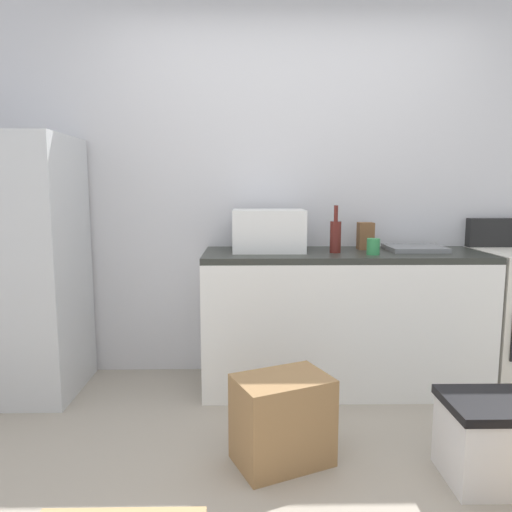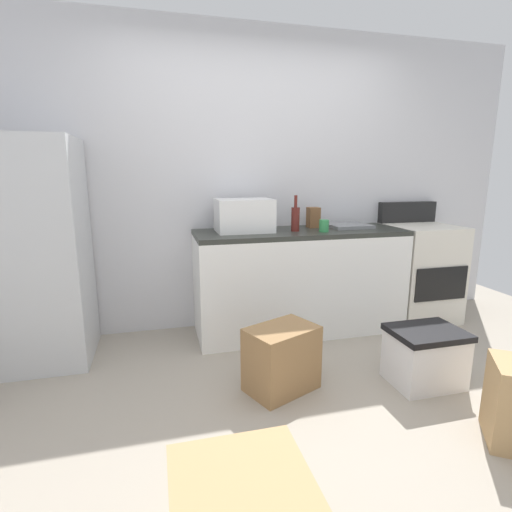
% 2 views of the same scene
% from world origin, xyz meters
% --- Properties ---
extents(ground_plane, '(6.00, 6.00, 0.00)m').
position_xyz_m(ground_plane, '(0.00, 0.00, 0.00)').
color(ground_plane, '#9E9384').
extents(wall_back, '(5.00, 0.10, 2.60)m').
position_xyz_m(wall_back, '(0.00, 1.55, 1.30)').
color(wall_back, silver).
rests_on(wall_back, ground_plane).
extents(kitchen_counter, '(1.80, 0.60, 0.90)m').
position_xyz_m(kitchen_counter, '(0.30, 1.20, 0.45)').
color(kitchen_counter, white).
rests_on(kitchen_counter, ground_plane).
extents(refrigerator, '(0.68, 0.66, 1.63)m').
position_xyz_m(refrigerator, '(-1.75, 1.15, 0.81)').
color(refrigerator, silver).
rests_on(refrigerator, ground_plane).
extents(stove_oven, '(0.60, 0.61, 1.10)m').
position_xyz_m(stove_oven, '(1.52, 1.21, 0.47)').
color(stove_oven, silver).
rests_on(stove_oven, ground_plane).
extents(microwave, '(0.46, 0.34, 0.27)m').
position_xyz_m(microwave, '(-0.18, 1.25, 1.04)').
color(microwave, white).
rests_on(microwave, kitchen_counter).
extents(sink_basin, '(0.36, 0.32, 0.03)m').
position_xyz_m(sink_basin, '(0.78, 1.26, 0.92)').
color(sink_basin, slate).
rests_on(sink_basin, kitchen_counter).
extents(wine_bottle, '(0.07, 0.07, 0.30)m').
position_xyz_m(wine_bottle, '(0.24, 1.16, 1.01)').
color(wine_bottle, '#591E19').
rests_on(wine_bottle, kitchen_counter).
extents(coffee_mug, '(0.08, 0.08, 0.10)m').
position_xyz_m(coffee_mug, '(0.45, 1.06, 0.95)').
color(coffee_mug, '#338C4C').
rests_on(coffee_mug, kitchen_counter).
extents(knife_block, '(0.10, 0.10, 0.18)m').
position_xyz_m(knife_block, '(0.47, 1.33, 0.99)').
color(knife_block, brown).
rests_on(knife_block, kitchen_counter).
extents(cardboard_box_small, '(0.52, 0.45, 0.42)m').
position_xyz_m(cardboard_box_small, '(-0.16, 0.29, 0.21)').
color(cardboard_box_small, olive).
rests_on(cardboard_box_small, ground_plane).
extents(storage_bin, '(0.46, 0.36, 0.38)m').
position_xyz_m(storage_bin, '(0.79, 0.13, 0.19)').
color(storage_bin, silver).
rests_on(storage_bin, ground_plane).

